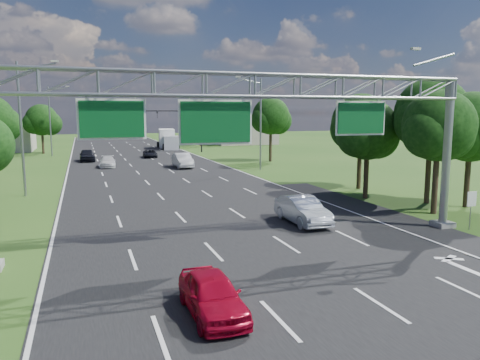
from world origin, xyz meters
name	(u,v)px	position (x,y,z in m)	size (l,w,h in m)	color
ground	(175,188)	(0.00, 30.00, 0.00)	(220.00, 220.00, 0.00)	#274D17
road	(175,188)	(0.00, 30.00, 0.00)	(18.00, 180.00, 0.02)	black
road_flare	(400,221)	(10.20, 14.00, 0.00)	(3.00, 30.00, 0.02)	black
sign_gantry	(254,99)	(0.33, 12.00, 6.89)	(23.50, 1.00, 9.56)	gray
regulatory_sign	(471,202)	(12.40, 10.98, 1.51)	(0.60, 0.08, 2.10)	gray
traffic_signal	(180,120)	(7.48, 65.00, 5.17)	(12.21, 0.24, 7.00)	black
streetlight_l_near	(23,122)	(-11.30, 30.00, 5.58)	(2.97, 0.22, 10.16)	gray
streetlight_l_far	(51,118)	(-11.30, 65.00, 5.58)	(2.97, 0.22, 10.16)	gray
streetlight_r_mid	(259,119)	(11.30, 40.00, 5.58)	(2.97, 0.22, 10.16)	gray
tree_cluster_right	(411,126)	(14.80, 19.19, 5.31)	(9.91, 14.60, 8.68)	#2D2116
tree_verge_lc	(42,121)	(-12.92, 70.04, 4.98)	(5.76, 4.80, 7.62)	#2D2116
tree_verge_rd	(271,118)	(16.08, 48.04, 5.63)	(5.76, 4.80, 8.28)	#2D2116
tree_verge_re	(200,119)	(14.08, 78.04, 5.20)	(5.76, 4.80, 7.84)	#2D2116
building_right	(243,134)	(24.00, 82.00, 2.00)	(12.00, 9.00, 4.00)	#A29788
red_coupe	(212,294)	(-3.61, 5.06, 0.67)	(1.57, 3.91, 1.33)	#B10823
silver_sedan	(302,210)	(4.52, 15.26, 0.77)	(1.62, 4.66, 1.54)	silver
car_queue_a	(108,162)	(-4.50, 47.89, 0.62)	(1.73, 4.26, 1.23)	silver
car_queue_b	(150,154)	(1.84, 58.42, 0.55)	(1.83, 3.96, 1.10)	black
car_queue_c	(87,155)	(-6.69, 55.69, 0.80)	(1.88, 4.67, 1.59)	black
car_queue_d	(183,160)	(3.70, 44.84, 0.82)	(1.74, 5.00, 1.65)	#BABABA
box_truck	(167,139)	(7.21, 74.79, 1.64)	(3.39, 9.27, 3.41)	white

